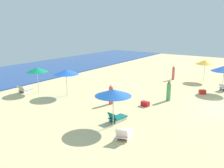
# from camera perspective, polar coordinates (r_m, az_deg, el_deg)

# --- Properties ---
(ocean) EXTENTS (60.00, 11.77, 0.12)m
(ocean) POSITION_cam_1_polar(r_m,az_deg,el_deg) (32.47, -20.81, 2.44)
(ocean) COLOR #224895
(ocean) RESTS_ON ground_plane
(umbrella_0) EXTENTS (2.16, 2.16, 2.29)m
(umbrella_0) POSITION_cam_1_polar(r_m,az_deg,el_deg) (14.08, 0.27, -2.04)
(umbrella_0) COLOR silver
(umbrella_0) RESTS_ON ground_plane
(lounge_chair_0_0) EXTENTS (1.51, 1.02, 0.71)m
(lounge_chair_0_0) POSITION_cam_1_polar(r_m,az_deg,el_deg) (13.28, 2.85, -11.59)
(lounge_chair_0_0) COLOR silver
(lounge_chair_0_0) RESTS_ON ground_plane
(lounge_chair_0_1) EXTENTS (1.34, 0.82, 0.67)m
(lounge_chair_0_1) POSITION_cam_1_polar(r_m,az_deg,el_deg) (15.43, 1.18, -7.87)
(lounge_chair_0_1) COLOR silver
(lounge_chair_0_1) RESTS_ON ground_plane
(umbrella_1) EXTENTS (2.27, 2.27, 2.41)m
(umbrella_1) POSITION_cam_1_polar(r_m,az_deg,el_deg) (23.67, 24.90, 3.33)
(umbrella_1) COLOR silver
(umbrella_1) RESTS_ON ground_plane
(umbrella_2) EXTENTS (2.12, 2.12, 2.28)m
(umbrella_2) POSITION_cam_1_polar(r_m,az_deg,el_deg) (20.79, -10.72, 2.82)
(umbrella_2) COLOR silver
(umbrella_2) RESTS_ON ground_plane
(umbrella_3) EXTENTS (1.87, 1.87, 2.28)m
(umbrella_3) POSITION_cam_1_polar(r_m,az_deg,el_deg) (22.36, -17.20, 3.22)
(umbrella_3) COLOR silver
(umbrella_3) RESTS_ON ground_plane
(lounge_chair_3_0) EXTENTS (1.47, 0.87, 0.70)m
(lounge_chair_3_0) POSITION_cam_1_polar(r_m,az_deg,el_deg) (23.34, -19.84, -1.18)
(lounge_chair_3_0) COLOR silver
(lounge_chair_3_0) RESTS_ON ground_plane
(umbrella_4) EXTENTS (1.99, 1.99, 2.29)m
(umbrella_4) POSITION_cam_1_polar(r_m,az_deg,el_deg) (27.68, 21.04, 4.82)
(umbrella_4) COLOR silver
(umbrella_4) RESTS_ON ground_plane
(beachgoer_0) EXTENTS (0.36, 0.36, 1.62)m
(beachgoer_0) POSITION_cam_1_polar(r_m,az_deg,el_deg) (19.86, 13.17, -1.69)
(beachgoer_0) COLOR #50A15D
(beachgoer_0) RESTS_ON ground_plane
(beachgoer_2) EXTENTS (0.40, 0.40, 1.52)m
(beachgoer_2) POSITION_cam_1_polar(r_m,az_deg,el_deg) (18.51, -0.26, -2.61)
(beachgoer_2) COLOR #F7424A
(beachgoer_2) RESTS_ON ground_plane
(beachgoer_3) EXTENTS (0.41, 0.41, 1.49)m
(beachgoer_3) POSITION_cam_1_polar(r_m,az_deg,el_deg) (27.65, 14.21, 2.44)
(beachgoer_3) COLOR #DD5A5A
(beachgoer_3) RESTS_ON ground_plane
(cooler_box_0) EXTENTS (0.61, 0.67, 0.36)m
(cooler_box_0) POSITION_cam_1_polar(r_m,az_deg,el_deg) (22.73, 20.46, -1.78)
(cooler_box_0) COLOR red
(cooler_box_0) RESTS_ON ground_plane
(cooler_box_1) EXTENTS (0.41, 0.62, 0.36)m
(cooler_box_1) POSITION_cam_1_polar(r_m,az_deg,el_deg) (18.37, 7.81, -4.61)
(cooler_box_1) COLOR red
(cooler_box_1) RESTS_ON ground_plane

